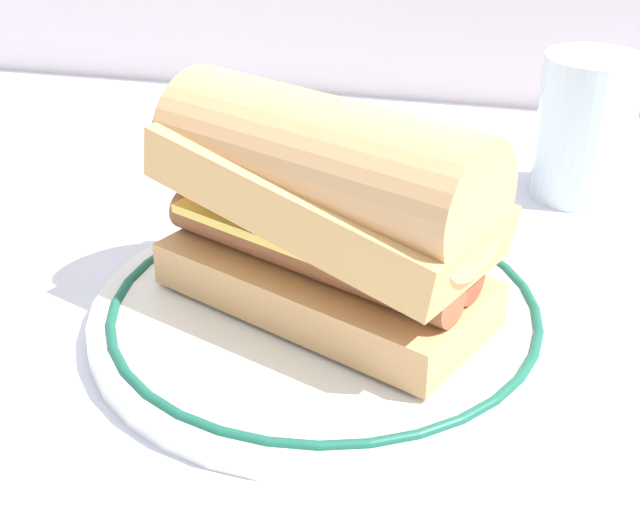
% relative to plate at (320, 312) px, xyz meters
% --- Properties ---
extents(ground_plane, '(1.50, 1.50, 0.00)m').
position_rel_plate_xyz_m(ground_plane, '(0.00, -0.01, -0.01)').
color(ground_plane, silver).
extents(plate, '(0.27, 0.27, 0.01)m').
position_rel_plate_xyz_m(plate, '(0.00, 0.00, 0.00)').
color(plate, white).
rests_on(plate, ground_plane).
extents(sausage_sandwich, '(0.21, 0.16, 0.12)m').
position_rel_plate_xyz_m(sausage_sandwich, '(0.00, 0.00, 0.07)').
color(sausage_sandwich, tan).
rests_on(sausage_sandwich, plate).
extents(drinking_glass, '(0.07, 0.07, 0.11)m').
position_rel_plate_xyz_m(drinking_glass, '(0.15, 0.22, 0.04)').
color(drinking_glass, silver).
rests_on(drinking_glass, ground_plane).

